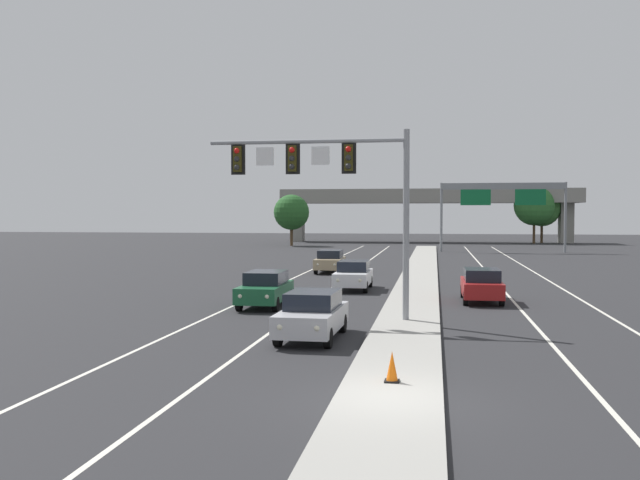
# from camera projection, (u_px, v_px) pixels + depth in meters

# --- Properties ---
(ground_plane) EXTENTS (260.00, 260.00, 0.00)m
(ground_plane) POSITION_uv_depth(u_px,v_px,m) (389.00, 403.00, 15.68)
(ground_plane) COLOR #28282B
(median_island) EXTENTS (2.40, 110.00, 0.15)m
(median_island) POSITION_uv_depth(u_px,v_px,m) (413.00, 300.00, 33.44)
(median_island) COLOR #9E9B93
(median_island) RESTS_ON ground
(lane_stripe_oncoming_center) EXTENTS (0.14, 100.00, 0.01)m
(lane_stripe_oncoming_center) POSITION_uv_depth(u_px,v_px,m) (335.00, 285.00, 41.09)
(lane_stripe_oncoming_center) COLOR silver
(lane_stripe_oncoming_center) RESTS_ON ground
(lane_stripe_receding_center) EXTENTS (0.14, 100.00, 0.01)m
(lane_stripe_receding_center) POSITION_uv_depth(u_px,v_px,m) (502.00, 288.00, 39.59)
(lane_stripe_receding_center) COLOR silver
(lane_stripe_receding_center) RESTS_ON ground
(edge_stripe_left) EXTENTS (0.14, 100.00, 0.01)m
(edge_stripe_left) POSITION_uv_depth(u_px,v_px,m) (279.00, 284.00, 41.62)
(edge_stripe_left) COLOR silver
(edge_stripe_left) RESTS_ON ground
(edge_stripe_right) EXTENTS (0.14, 100.00, 0.01)m
(edge_stripe_right) POSITION_uv_depth(u_px,v_px,m) (563.00, 289.00, 39.07)
(edge_stripe_right) COLOR silver
(edge_stripe_right) RESTS_ON ground
(overhead_signal_mast) EXTENTS (7.77, 0.44, 7.20)m
(overhead_signal_mast) POSITION_uv_depth(u_px,v_px,m) (334.00, 179.00, 27.16)
(overhead_signal_mast) COLOR gray
(overhead_signal_mast) RESTS_ON median_island
(car_oncoming_silver) EXTENTS (1.90, 4.50, 1.58)m
(car_oncoming_silver) POSITION_uv_depth(u_px,v_px,m) (312.00, 314.00, 23.64)
(car_oncoming_silver) COLOR #B7B7BC
(car_oncoming_silver) RESTS_ON ground
(car_oncoming_green) EXTENTS (1.87, 4.49, 1.58)m
(car_oncoming_green) POSITION_uv_depth(u_px,v_px,m) (265.00, 288.00, 31.76)
(car_oncoming_green) COLOR #195633
(car_oncoming_green) RESTS_ON ground
(car_oncoming_white) EXTENTS (1.85, 4.48, 1.58)m
(car_oncoming_white) POSITION_uv_depth(u_px,v_px,m) (353.00, 275.00, 38.80)
(car_oncoming_white) COLOR silver
(car_oncoming_white) RESTS_ON ground
(car_oncoming_tan) EXTENTS (1.91, 4.50, 1.58)m
(car_oncoming_tan) POSITION_uv_depth(u_px,v_px,m) (330.00, 261.00, 50.08)
(car_oncoming_tan) COLOR tan
(car_oncoming_tan) RESTS_ON ground
(car_receding_red) EXTENTS (1.82, 4.47, 1.58)m
(car_receding_red) POSITION_uv_depth(u_px,v_px,m) (482.00, 285.00, 33.44)
(car_receding_red) COLOR maroon
(car_receding_red) RESTS_ON ground
(traffic_cone_median_nose) EXTENTS (0.36, 0.36, 0.74)m
(traffic_cone_median_nose) POSITION_uv_depth(u_px,v_px,m) (392.00, 367.00, 16.97)
(traffic_cone_median_nose) COLOR black
(traffic_cone_median_nose) RESTS_ON median_island
(highway_sign_gantry) EXTENTS (13.28, 0.42, 7.50)m
(highway_sign_gantry) POSITION_uv_depth(u_px,v_px,m) (503.00, 195.00, 76.16)
(highway_sign_gantry) COLOR gray
(highway_sign_gantry) RESTS_ON ground
(overpass_bridge) EXTENTS (42.40, 6.40, 7.65)m
(overpass_bridge) POSITION_uv_depth(u_px,v_px,m) (428.00, 202.00, 102.25)
(overpass_bridge) COLOR gray
(overpass_bridge) RESTS_ON ground
(tree_far_right_b) EXTENTS (5.57, 5.57, 8.05)m
(tree_far_right_b) POSITION_uv_depth(u_px,v_px,m) (534.00, 205.00, 97.88)
(tree_far_right_b) COLOR #4C3823
(tree_far_right_b) RESTS_ON ground
(tree_far_right_a) EXTENTS (5.21, 5.21, 7.54)m
(tree_far_right_a) POSITION_uv_depth(u_px,v_px,m) (542.00, 208.00, 99.99)
(tree_far_right_a) COLOR #4C3823
(tree_far_right_a) RESTS_ON ground
(tree_far_left_a) EXTENTS (4.56, 4.56, 6.59)m
(tree_far_left_a) POSITION_uv_depth(u_px,v_px,m) (291.00, 212.00, 90.93)
(tree_far_left_a) COLOR #4C3823
(tree_far_left_a) RESTS_ON ground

